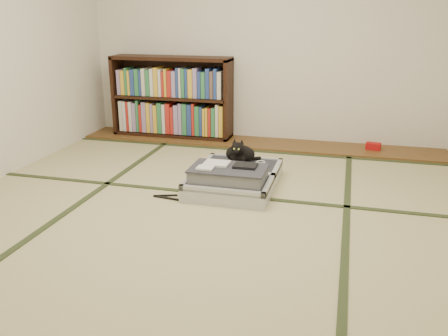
# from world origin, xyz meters

# --- Properties ---
(floor) EXTENTS (4.50, 4.50, 0.00)m
(floor) POSITION_xyz_m (0.00, 0.00, 0.00)
(floor) COLOR tan
(floor) RESTS_ON ground
(wood_strip) EXTENTS (4.00, 0.50, 0.02)m
(wood_strip) POSITION_xyz_m (0.00, 2.00, 0.01)
(wood_strip) COLOR brown
(wood_strip) RESTS_ON ground
(red_item) EXTENTS (0.16, 0.12, 0.07)m
(red_item) POSITION_xyz_m (1.24, 2.03, 0.06)
(red_item) COLOR #AD0D0E
(red_item) RESTS_ON wood_strip
(room_shell) EXTENTS (4.50, 4.50, 4.50)m
(room_shell) POSITION_xyz_m (0.00, 0.00, 1.46)
(room_shell) COLOR white
(room_shell) RESTS_ON ground
(tatami_borders) EXTENTS (4.00, 4.50, 0.01)m
(tatami_borders) POSITION_xyz_m (0.00, 0.49, 0.00)
(tatami_borders) COLOR #2D381E
(tatami_borders) RESTS_ON ground
(bookcase) EXTENTS (1.39, 0.32, 0.92)m
(bookcase) POSITION_xyz_m (-1.02, 2.07, 0.45)
(bookcase) COLOR black
(bookcase) RESTS_ON wood_strip
(suitcase) EXTENTS (0.68, 0.90, 0.27)m
(suitcase) POSITION_xyz_m (0.08, 0.57, 0.09)
(suitcase) COLOR silver
(suitcase) RESTS_ON floor
(cat) EXTENTS (0.30, 0.30, 0.24)m
(cat) POSITION_xyz_m (0.06, 0.86, 0.22)
(cat) COLOR black
(cat) RESTS_ON suitcase
(cable_coil) EXTENTS (0.09, 0.09, 0.02)m
(cable_coil) POSITION_xyz_m (0.24, 0.90, 0.14)
(cable_coil) COLOR white
(cable_coil) RESTS_ON suitcase
(hanger) EXTENTS (0.40, 0.21, 0.01)m
(hanger) POSITION_xyz_m (-0.30, 0.23, 0.01)
(hanger) COLOR black
(hanger) RESTS_ON floor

